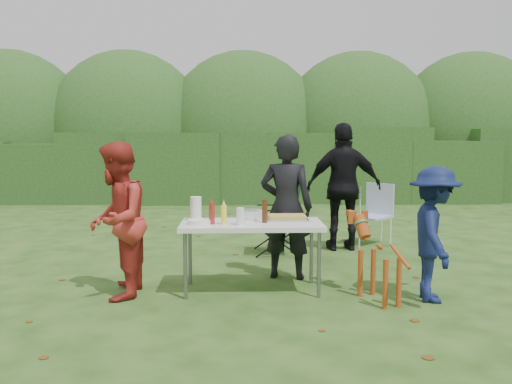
{
  "coord_description": "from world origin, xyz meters",
  "views": [
    {
      "loc": [
        -0.18,
        -5.56,
        1.66
      ],
      "look_at": [
        0.04,
        0.73,
        1.0
      ],
      "focal_mm": 38.0,
      "sensor_mm": 36.0,
      "label": 1
    }
  ],
  "objects_px": {
    "dog": "(379,260)",
    "lawn_chair": "(371,214)",
    "child": "(434,234)",
    "person_cook": "(286,207)",
    "paper_towel_roll": "(196,209)",
    "person_red_jacket": "(117,220)",
    "mustard_bottle": "(224,215)",
    "person_black_puffy": "(344,187)",
    "camping_chair": "(277,217)",
    "beer_bottle": "(265,211)",
    "folding_table": "(252,227)",
    "ketchup_bottle": "(212,214)"
  },
  "relations": [
    {
      "from": "person_black_puffy",
      "to": "child",
      "type": "bearing_deg",
      "value": 98.39
    },
    {
      "from": "person_cook",
      "to": "person_black_puffy",
      "type": "xyz_separation_m",
      "value": [
        0.98,
        1.54,
        0.08
      ]
    },
    {
      "from": "folding_table",
      "to": "person_red_jacket",
      "type": "xyz_separation_m",
      "value": [
        -1.38,
        -0.18,
        0.11
      ]
    },
    {
      "from": "paper_towel_roll",
      "to": "lawn_chair",
      "type": "bearing_deg",
      "value": 42.61
    },
    {
      "from": "person_red_jacket",
      "to": "person_cook",
      "type": "bearing_deg",
      "value": 110.62
    },
    {
      "from": "person_red_jacket",
      "to": "mustard_bottle",
      "type": "xyz_separation_m",
      "value": [
        1.09,
        0.07,
        0.04
      ]
    },
    {
      "from": "camping_chair",
      "to": "person_cook",
      "type": "bearing_deg",
      "value": 92.45
    },
    {
      "from": "person_black_puffy",
      "to": "camping_chair",
      "type": "distance_m",
      "value": 1.09
    },
    {
      "from": "person_red_jacket",
      "to": "mustard_bottle",
      "type": "height_order",
      "value": "person_red_jacket"
    },
    {
      "from": "folding_table",
      "to": "mustard_bottle",
      "type": "bearing_deg",
      "value": -159.89
    },
    {
      "from": "beer_bottle",
      "to": "folding_table",
      "type": "bearing_deg",
      "value": 175.17
    },
    {
      "from": "camping_chair",
      "to": "dog",
      "type": "bearing_deg",
      "value": 113.11
    },
    {
      "from": "person_red_jacket",
      "to": "folding_table",
      "type": "bearing_deg",
      "value": 96.9
    },
    {
      "from": "child",
      "to": "paper_towel_roll",
      "type": "xyz_separation_m",
      "value": [
        -2.41,
        0.55,
        0.19
      ]
    },
    {
      "from": "child",
      "to": "paper_towel_roll",
      "type": "relative_size",
      "value": 5.23
    },
    {
      "from": "person_cook",
      "to": "beer_bottle",
      "type": "relative_size",
      "value": 6.97
    },
    {
      "from": "mustard_bottle",
      "to": "paper_towel_roll",
      "type": "height_order",
      "value": "paper_towel_roll"
    },
    {
      "from": "camping_chair",
      "to": "paper_towel_roll",
      "type": "relative_size",
      "value": 4.02
    },
    {
      "from": "child",
      "to": "mustard_bottle",
      "type": "bearing_deg",
      "value": 91.68
    },
    {
      "from": "child",
      "to": "camping_chair",
      "type": "relative_size",
      "value": 1.3
    },
    {
      "from": "folding_table",
      "to": "camping_chair",
      "type": "xyz_separation_m",
      "value": [
        0.41,
        1.81,
        -0.16
      ]
    },
    {
      "from": "person_red_jacket",
      "to": "dog",
      "type": "relative_size",
      "value": 1.81
    },
    {
      "from": "mustard_bottle",
      "to": "paper_towel_roll",
      "type": "relative_size",
      "value": 0.77
    },
    {
      "from": "camping_chair",
      "to": "ketchup_bottle",
      "type": "relative_size",
      "value": 4.75
    },
    {
      "from": "person_red_jacket",
      "to": "person_black_puffy",
      "type": "distance_m",
      "value": 3.56
    },
    {
      "from": "ketchup_bottle",
      "to": "paper_towel_roll",
      "type": "relative_size",
      "value": 0.85
    },
    {
      "from": "person_black_puffy",
      "to": "beer_bottle",
      "type": "bearing_deg",
      "value": 57.38
    },
    {
      "from": "mustard_bottle",
      "to": "person_red_jacket",
      "type": "bearing_deg",
      "value": -176.21
    },
    {
      "from": "person_cook",
      "to": "person_red_jacket",
      "type": "height_order",
      "value": "person_cook"
    },
    {
      "from": "camping_chair",
      "to": "beer_bottle",
      "type": "distance_m",
      "value": 1.87
    },
    {
      "from": "person_black_puffy",
      "to": "beer_bottle",
      "type": "height_order",
      "value": "person_black_puffy"
    },
    {
      "from": "ketchup_bottle",
      "to": "person_cook",
      "type": "bearing_deg",
      "value": 36.01
    },
    {
      "from": "ketchup_bottle",
      "to": "camping_chair",
      "type": "bearing_deg",
      "value": 66.52
    },
    {
      "from": "person_red_jacket",
      "to": "person_black_puffy",
      "type": "height_order",
      "value": "person_black_puffy"
    },
    {
      "from": "child",
      "to": "person_black_puffy",
      "type": "bearing_deg",
      "value": 19.49
    },
    {
      "from": "person_cook",
      "to": "camping_chair",
      "type": "distance_m",
      "value": 1.34
    },
    {
      "from": "lawn_chair",
      "to": "dog",
      "type": "bearing_deg",
      "value": 35.31
    },
    {
      "from": "folding_table",
      "to": "person_red_jacket",
      "type": "relative_size",
      "value": 0.94
    },
    {
      "from": "person_red_jacket",
      "to": "ketchup_bottle",
      "type": "bearing_deg",
      "value": 94.72
    },
    {
      "from": "folding_table",
      "to": "dog",
      "type": "xyz_separation_m",
      "value": [
        1.26,
        -0.42,
        -0.27
      ]
    },
    {
      "from": "child",
      "to": "mustard_bottle",
      "type": "distance_m",
      "value": 2.13
    },
    {
      "from": "paper_towel_roll",
      "to": "child",
      "type": "bearing_deg",
      "value": -12.89
    },
    {
      "from": "lawn_chair",
      "to": "beer_bottle",
      "type": "xyz_separation_m",
      "value": [
        -1.75,
        -2.45,
        0.39
      ]
    },
    {
      "from": "person_red_jacket",
      "to": "beer_bottle",
      "type": "xyz_separation_m",
      "value": [
        1.51,
        0.17,
        0.06
      ]
    },
    {
      "from": "lawn_chair",
      "to": "child",
      "type": "bearing_deg",
      "value": 46.14
    },
    {
      "from": "dog",
      "to": "lawn_chair",
      "type": "bearing_deg",
      "value": -31.68
    },
    {
      "from": "child",
      "to": "person_cook",
      "type": "bearing_deg",
      "value": 66.47
    },
    {
      "from": "lawn_chair",
      "to": "beer_bottle",
      "type": "distance_m",
      "value": 3.04
    },
    {
      "from": "beer_bottle",
      "to": "mustard_bottle",
      "type": "bearing_deg",
      "value": -167.47
    },
    {
      "from": "person_red_jacket",
      "to": "ketchup_bottle",
      "type": "xyz_separation_m",
      "value": [
        0.96,
        0.09,
        0.05
      ]
    }
  ]
}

